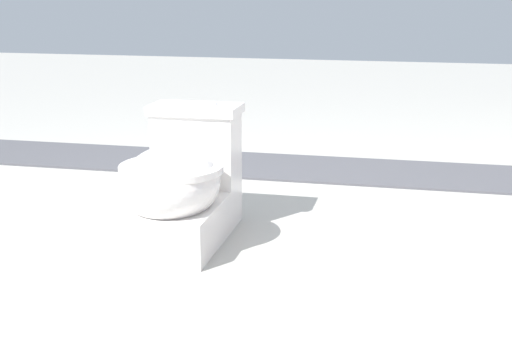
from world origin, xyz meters
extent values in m
plane|color=#A8A59E|center=(0.00, 0.00, 0.00)|extent=(14.00, 14.00, 0.00)
cube|color=#4C4C51|center=(-1.23, 0.50, 0.01)|extent=(0.56, 8.00, 0.01)
cube|color=white|center=(-0.03, -0.06, 0.09)|extent=(0.60, 0.34, 0.17)
ellipsoid|color=white|center=(0.07, -0.06, 0.26)|extent=(0.44, 0.36, 0.28)
cylinder|color=white|center=(0.07, -0.06, 0.32)|extent=(0.39, 0.39, 0.03)
cube|color=white|center=(-0.24, -0.06, 0.32)|extent=(0.18, 0.34, 0.30)
cube|color=white|center=(-0.24, -0.06, 0.49)|extent=(0.21, 0.37, 0.04)
cylinder|color=silver|center=(-0.24, 0.02, 0.51)|extent=(0.02, 0.02, 0.01)
camera|label=1|loc=(2.50, 0.80, 0.98)|focal=50.00mm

